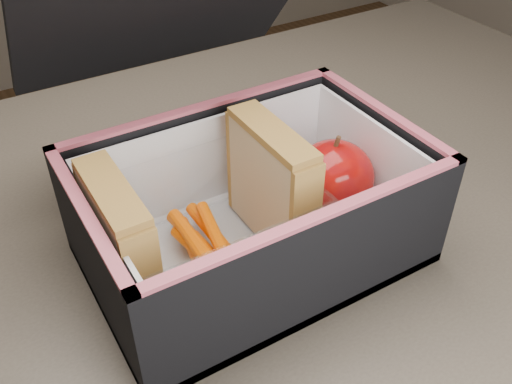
{
  "coord_description": "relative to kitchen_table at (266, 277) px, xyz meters",
  "views": [
    {
      "loc": [
        -0.24,
        -0.38,
        1.14
      ],
      "look_at": [
        -0.03,
        -0.03,
        0.81
      ],
      "focal_mm": 40.0,
      "sensor_mm": 36.0,
      "label": 1
    }
  ],
  "objects": [
    {
      "name": "kitchen_table",
      "position": [
        0.0,
        0.0,
        0.0
      ],
      "size": [
        1.2,
        0.8,
        0.75
      ],
      "color": "brown",
      "rests_on": "ground"
    },
    {
      "name": "lunch_bag",
      "position": [
        -0.04,
        -0.03,
        0.15
      ],
      "size": [
        0.3,
        0.32,
        0.26
      ],
      "color": "black",
      "rests_on": "kitchen_table"
    },
    {
      "name": "red_apple",
      "position": [
        0.05,
        -0.04,
        0.15
      ],
      "size": [
        0.1,
        0.1,
        0.08
      ],
      "rotation": [
        0.0,
        0.0,
        0.43
      ],
      "color": "maroon",
      "rests_on": "paper_napkin"
    },
    {
      "name": "paper_napkin",
      "position": [
        0.05,
        -0.04,
        0.11
      ],
      "size": [
        0.09,
        0.09,
        0.01
      ],
      "primitive_type": "cube",
      "rotation": [
        0.0,
        0.0,
        -0.09
      ],
      "color": "white",
      "rests_on": "lunch_bag"
    },
    {
      "name": "carrot_sticks",
      "position": [
        -0.09,
        -0.05,
        0.12
      ],
      "size": [
        0.04,
        0.14,
        0.03
      ],
      "color": "#D04002",
      "rests_on": "plastic_tub"
    },
    {
      "name": "plastic_tub",
      "position": [
        -0.09,
        -0.04,
        0.14
      ],
      "size": [
        0.19,
        0.14,
        0.08
      ],
      "primitive_type": null,
      "color": "white",
      "rests_on": "lunch_bag"
    },
    {
      "name": "sandwich_left",
      "position": [
        -0.16,
        -0.04,
        0.16
      ],
      "size": [
        0.03,
        0.1,
        0.11
      ],
      "color": "tan",
      "rests_on": "plastic_tub"
    },
    {
      "name": "sandwich_right",
      "position": [
        -0.02,
        -0.04,
        0.16
      ],
      "size": [
        0.03,
        0.1,
        0.12
      ],
      "color": "tan",
      "rests_on": "plastic_tub"
    }
  ]
}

